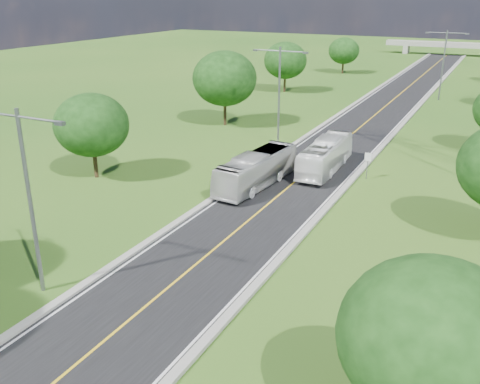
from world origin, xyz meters
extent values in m
plane|color=#275518|center=(0.00, 60.00, 0.00)|extent=(260.00, 260.00, 0.00)
cube|color=black|center=(0.00, 66.00, 0.03)|extent=(8.00, 150.00, 0.06)
cube|color=gray|center=(-4.25, 66.00, 0.11)|extent=(0.50, 150.00, 0.22)
cube|color=gray|center=(4.25, 66.00, 0.11)|extent=(0.50, 150.00, 0.22)
cylinder|color=slate|center=(5.20, 38.00, 1.20)|extent=(0.08, 0.08, 2.40)
cube|color=white|center=(5.20, 37.97, 2.00)|extent=(0.55, 0.04, 0.70)
cube|color=gray|center=(-10.00, 140.00, 1.00)|extent=(1.20, 3.00, 2.00)
cube|color=gray|center=(0.00, 140.00, 2.60)|extent=(30.00, 3.00, 1.20)
cylinder|color=slate|center=(-6.00, 12.00, 5.00)|extent=(0.22, 0.22, 10.00)
cylinder|color=slate|center=(-4.60, 12.00, 9.60)|extent=(2.80, 0.12, 0.12)
cube|color=slate|center=(-3.30, 12.00, 9.55)|extent=(0.50, 0.25, 0.18)
cylinder|color=slate|center=(-6.00, 45.00, 5.00)|extent=(0.22, 0.22, 10.00)
cylinder|color=slate|center=(-7.40, 45.00, 9.60)|extent=(2.80, 0.12, 0.12)
cylinder|color=slate|center=(-4.60, 45.00, 9.60)|extent=(2.80, 0.12, 0.12)
cube|color=slate|center=(-8.70, 45.00, 9.55)|extent=(0.50, 0.25, 0.18)
cube|color=slate|center=(-3.30, 45.00, 9.55)|extent=(0.50, 0.25, 0.18)
cylinder|color=slate|center=(6.00, 78.00, 5.00)|extent=(0.22, 0.22, 10.00)
cylinder|color=slate|center=(4.60, 78.00, 9.60)|extent=(2.80, 0.12, 0.12)
cylinder|color=slate|center=(7.40, 78.00, 9.60)|extent=(2.80, 0.12, 0.12)
cube|color=slate|center=(3.30, 78.00, 9.55)|extent=(0.50, 0.25, 0.18)
cube|color=slate|center=(8.70, 78.00, 9.55)|extent=(0.50, 0.25, 0.18)
cylinder|color=black|center=(-16.00, 28.00, 1.35)|extent=(0.36, 0.36, 2.70)
ellipsoid|color=black|center=(-16.00, 28.00, 4.65)|extent=(6.30, 6.30, 5.36)
cylinder|color=black|center=(-15.00, 50.00, 1.62)|extent=(0.36, 0.36, 3.24)
ellipsoid|color=black|center=(-15.00, 50.00, 5.58)|extent=(7.56, 7.56, 6.43)
cylinder|color=black|center=(-17.00, 74.00, 1.44)|extent=(0.36, 0.36, 2.88)
ellipsoid|color=black|center=(-17.00, 74.00, 4.96)|extent=(6.72, 6.72, 5.71)
cylinder|color=black|center=(-14.50, 98.00, 1.26)|extent=(0.36, 0.36, 2.52)
ellipsoid|color=black|center=(-14.50, 98.00, 4.34)|extent=(5.88, 5.88, 5.00)
ellipsoid|color=black|center=(14.00, 10.00, 4.65)|extent=(6.30, 6.30, 5.36)
imported|color=white|center=(1.30, 38.48, 1.46)|extent=(2.60, 10.12, 2.81)
imported|color=silver|center=(-2.50, 32.06, 1.48)|extent=(3.24, 10.39, 2.85)
camera|label=1|loc=(14.89, -5.86, 15.29)|focal=40.00mm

